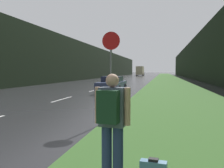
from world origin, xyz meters
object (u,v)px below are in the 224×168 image
(stop_sign, at_px, (111,68))
(delivery_truck, at_px, (140,71))
(car_passing_near, at_px, (112,84))
(hitchhiker_with_backpack, at_px, (112,120))

(stop_sign, height_order, delivery_truck, delivery_truck)
(car_passing_near, bearing_deg, delivery_truck, -86.56)
(stop_sign, xyz_separation_m, hitchhiker_with_backpack, (0.98, -4.42, -0.86))
(stop_sign, bearing_deg, hitchhiker_with_backpack, -77.54)
(hitchhiker_with_backpack, relative_size, car_passing_near, 0.39)
(stop_sign, relative_size, hitchhiker_with_backpack, 1.82)
(hitchhiker_with_backpack, xyz_separation_m, delivery_truck, (-7.32, 82.94, 0.84))
(hitchhiker_with_backpack, distance_m, car_passing_near, 15.53)
(car_passing_near, bearing_deg, hitchhiker_with_backpack, 102.08)
(hitchhiker_with_backpack, bearing_deg, stop_sign, 108.80)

